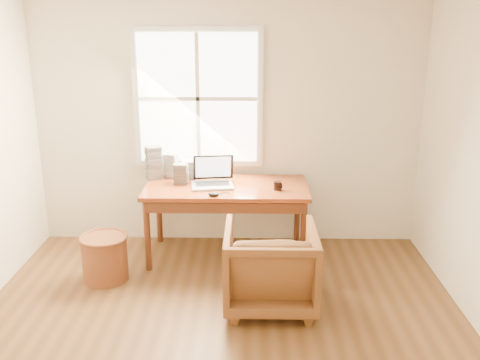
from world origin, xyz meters
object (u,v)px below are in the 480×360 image
object	(u,v)px
desk	(226,188)
coffee_mug	(277,186)
armchair	(270,267)
laptop	(212,174)
wicker_stool	(105,258)
cd_stack_a	(171,165)

from	to	relation	value
desk	coffee_mug	xyz separation A→B (m)	(0.50, -0.13, 0.06)
armchair	coffee_mug	bearing A→B (deg)	-96.01
desk	coffee_mug	bearing A→B (deg)	-14.45
desk	laptop	size ratio (longest dim) A/B	4.31
desk	laptop	xyz separation A→B (m)	(-0.14, -0.04, 0.15)
laptop	coffee_mug	world-z (taller)	laptop
desk	wicker_stool	distance (m)	1.33
armchair	coffee_mug	size ratio (longest dim) A/B	9.40
cd_stack_a	coffee_mug	bearing A→B (deg)	-20.84
coffee_mug	wicker_stool	bearing A→B (deg)	-145.00
desk	cd_stack_a	bearing A→B (deg)	154.09
laptop	cd_stack_a	world-z (taller)	laptop
desk	wicker_stool	size ratio (longest dim) A/B	3.85
desk	cd_stack_a	world-z (taller)	cd_stack_a
desk	armchair	distance (m)	1.12
armchair	laptop	distance (m)	1.20
cd_stack_a	laptop	bearing A→B (deg)	-36.04
wicker_stool	laptop	xyz separation A→B (m)	(0.97, 0.49, 0.67)
desk	cd_stack_a	xyz separation A→B (m)	(-0.58, 0.28, 0.15)
armchair	wicker_stool	xyz separation A→B (m)	(-1.51, 0.44, -0.15)
desk	armchair	xyz separation A→B (m)	(0.40, -0.98, -0.38)
armchair	cd_stack_a	xyz separation A→B (m)	(-0.98, 1.26, 0.52)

